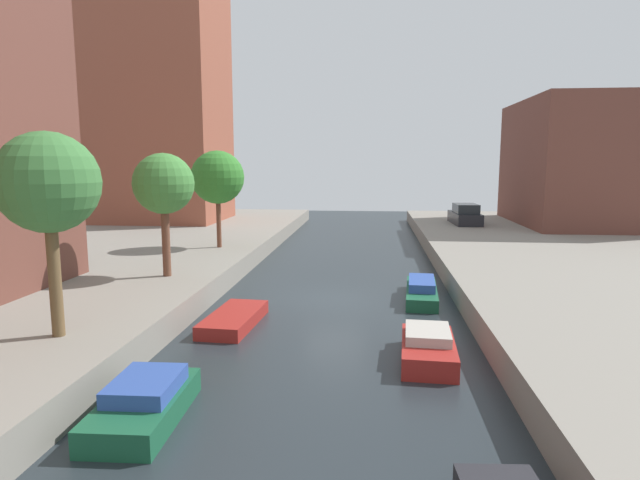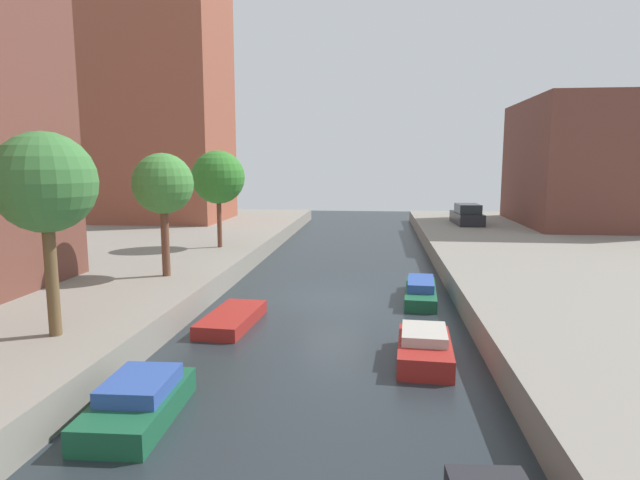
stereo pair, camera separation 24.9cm
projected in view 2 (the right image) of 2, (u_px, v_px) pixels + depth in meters
ground_plane at (334, 300)px, 22.71m from camera, size 84.00×84.00×0.00m
quay_left at (7, 280)px, 24.24m from camera, size 20.00×64.00×1.00m
apartment_tower_far at (162, 105)px, 43.64m from camera, size 10.00×8.68×18.99m
low_block_right at (588, 163)px, 41.13m from camera, size 10.00×13.33×9.59m
street_tree_1 at (45, 184)px, 14.38m from camera, size 2.75×2.75×5.67m
street_tree_2 at (163, 185)px, 22.28m from camera, size 2.55×2.55×5.22m
street_tree_3 at (218, 178)px, 29.96m from camera, size 3.00×3.00×5.49m
parked_car at (467, 216)px, 41.78m from camera, size 2.10×4.65×1.60m
moored_boat_left_1 at (138, 402)px, 12.11m from camera, size 1.76×3.49×0.96m
moored_boat_left_2 at (232, 319)px, 19.14m from camera, size 1.79×3.88×0.47m
moored_boat_right_2 at (424, 348)px, 15.66m from camera, size 1.73×3.32×0.92m
moored_boat_right_3 at (421, 291)px, 22.73m from camera, size 1.59×4.55×0.88m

